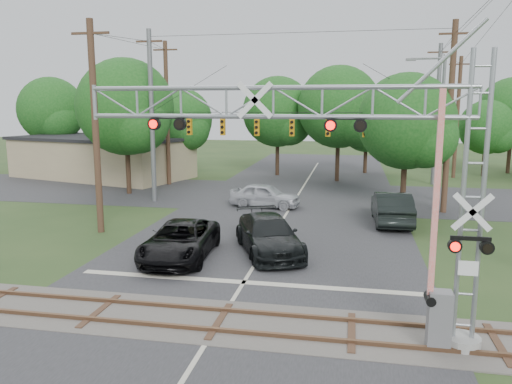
% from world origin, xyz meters
% --- Properties ---
extents(ground, '(160.00, 160.00, 0.00)m').
position_xyz_m(ground, '(0.00, 0.00, 0.00)').
color(ground, '#273F1D').
rests_on(ground, ground).
extents(road_main, '(14.00, 90.00, 0.02)m').
position_xyz_m(road_main, '(0.00, 10.00, 0.01)').
color(road_main, '#2B2B2E').
rests_on(road_main, ground).
extents(road_cross, '(90.00, 12.00, 0.02)m').
position_xyz_m(road_cross, '(0.00, 24.00, 0.01)').
color(road_cross, '#2B2B2E').
rests_on(road_cross, ground).
extents(railroad_track, '(90.00, 3.20, 0.17)m').
position_xyz_m(railroad_track, '(0.00, 2.00, 0.03)').
color(railroad_track, '#524C47').
rests_on(railroad_track, ground).
extents(crossing_gantry, '(11.17, 1.02, 8.00)m').
position_xyz_m(crossing_gantry, '(3.68, 1.63, 4.91)').
color(crossing_gantry, gray).
rests_on(crossing_gantry, ground).
extents(traffic_signal_span, '(19.34, 0.36, 11.50)m').
position_xyz_m(traffic_signal_span, '(0.88, 20.00, 5.63)').
color(traffic_signal_span, slate).
rests_on(traffic_signal_span, ground).
extents(pickup_black, '(3.02, 5.86, 1.58)m').
position_xyz_m(pickup_black, '(-3.37, 7.98, 0.79)').
color(pickup_black, black).
rests_on(pickup_black, ground).
extents(car_dark, '(4.37, 6.18, 1.66)m').
position_xyz_m(car_dark, '(0.27, 9.50, 0.83)').
color(car_dark, black).
rests_on(car_dark, ground).
extents(sedan_silver, '(4.77, 2.40, 1.56)m').
position_xyz_m(sedan_silver, '(-1.65, 19.49, 0.78)').
color(sedan_silver, '#AFB1B8').
rests_on(sedan_silver, ground).
extents(suv_dark, '(2.12, 5.57, 1.81)m').
position_xyz_m(suv_dark, '(6.11, 16.39, 0.91)').
color(suv_dark, black).
rests_on(suv_dark, ground).
extents(commercial_building, '(17.61, 12.19, 3.73)m').
position_xyz_m(commercial_building, '(-18.73, 30.15, 1.87)').
color(commercial_building, tan).
rests_on(commercial_building, ground).
extents(streetlight, '(2.63, 0.27, 9.87)m').
position_xyz_m(streetlight, '(9.51, 24.08, 5.52)').
color(streetlight, slate).
rests_on(streetlight, ground).
extents(utility_poles, '(26.15, 28.29, 14.34)m').
position_xyz_m(utility_poles, '(3.41, 22.11, 6.08)').
color(utility_poles, '#462C20').
rests_on(utility_poles, ground).
extents(treeline, '(57.31, 25.35, 9.97)m').
position_xyz_m(treeline, '(-0.99, 32.10, 5.82)').
color(treeline, '#352418').
rests_on(treeline, ground).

